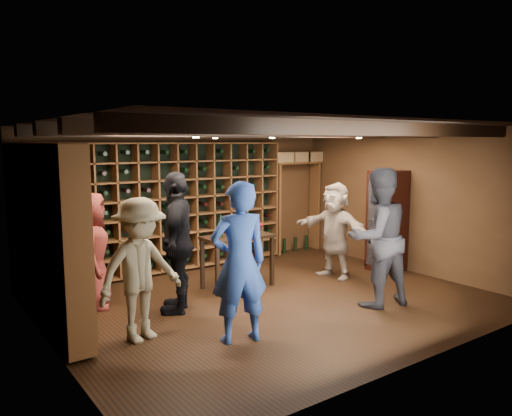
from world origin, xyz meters
TOP-DOWN VIEW (x-y plane):
  - ground at (0.00, 0.00)m, footprint 6.00×6.00m
  - room_shell at (0.00, 0.05)m, footprint 6.00×6.00m
  - wine_rack_back at (-0.52, 2.33)m, footprint 4.65×0.30m
  - wine_rack_left at (-2.83, 0.82)m, footprint 0.30×2.65m
  - crate_shelf at (2.41, 2.32)m, footprint 1.20×0.32m
  - display_cabinet at (2.71, 0.20)m, footprint 0.55×0.50m
  - man_blue_shirt at (-1.19, -0.94)m, footprint 0.76×0.58m
  - man_grey_suit at (1.08, -1.00)m, footprint 1.05×0.89m
  - guest_red_floral at (-2.19, 1.18)m, footprint 0.73×0.90m
  - guest_woman_black at (-1.28, 0.40)m, footprint 1.01×1.17m
  - guest_khaki at (-2.09, -0.25)m, footprint 1.17×0.81m
  - guest_beige at (1.64, 0.41)m, footprint 0.58×1.52m
  - tasting_table at (-0.02, 0.86)m, footprint 1.10×0.56m

SIDE VIEW (x-z plane):
  - ground at x=0.00m, z-range 0.00..0.00m
  - tasting_table at x=-0.02m, z-range 0.18..1.29m
  - guest_red_floral at x=-2.19m, z-range 0.00..1.60m
  - guest_beige at x=1.64m, z-range 0.00..1.61m
  - guest_khaki at x=-2.09m, z-range 0.00..1.65m
  - display_cabinet at x=2.71m, z-range -0.02..1.73m
  - man_blue_shirt at x=-1.19m, z-range 0.00..1.85m
  - guest_woman_black at x=-1.28m, z-range 0.00..1.89m
  - man_grey_suit at x=1.08m, z-range 0.00..1.93m
  - wine_rack_back at x=-0.52m, z-range 0.05..2.25m
  - wine_rack_left at x=-2.83m, z-range 0.05..2.25m
  - crate_shelf at x=2.41m, z-range 0.54..2.60m
  - room_shell at x=0.00m, z-range -0.58..5.42m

